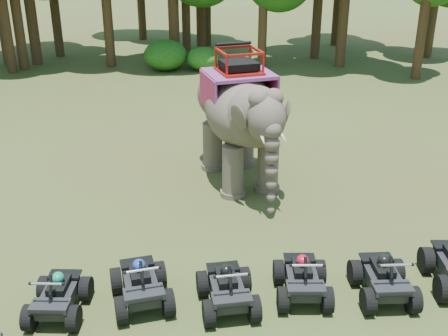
{
  "coord_description": "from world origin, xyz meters",
  "views": [
    {
      "loc": [
        -1.44,
        -12.15,
        7.79
      ],
      "look_at": [
        0.0,
        1.2,
        1.9
      ],
      "focal_mm": 45.0,
      "sensor_mm": 36.0,
      "label": 1
    }
  ],
  "objects_px": {
    "atv_0": "(57,291)",
    "atv_3": "(303,274)",
    "atv_2": "(227,284)",
    "atv_4": "(384,273)",
    "elephant": "(239,116)",
    "atv_1": "(141,279)"
  },
  "relations": [
    {
      "from": "elephant",
      "to": "atv_3",
      "type": "bearing_deg",
      "value": -96.29
    },
    {
      "from": "elephant",
      "to": "atv_0",
      "type": "relative_size",
      "value": 3.3
    },
    {
      "from": "atv_2",
      "to": "atv_3",
      "type": "distance_m",
      "value": 1.73
    },
    {
      "from": "atv_1",
      "to": "atv_2",
      "type": "distance_m",
      "value": 1.91
    },
    {
      "from": "elephant",
      "to": "atv_0",
      "type": "bearing_deg",
      "value": -137.76
    },
    {
      "from": "atv_2",
      "to": "atv_1",
      "type": "bearing_deg",
      "value": 166.27
    },
    {
      "from": "atv_0",
      "to": "atv_2",
      "type": "height_order",
      "value": "atv_2"
    },
    {
      "from": "atv_0",
      "to": "atv_1",
      "type": "relative_size",
      "value": 0.92
    },
    {
      "from": "atv_3",
      "to": "atv_0",
      "type": "bearing_deg",
      "value": -173.39
    },
    {
      "from": "atv_3",
      "to": "elephant",
      "type": "bearing_deg",
      "value": 101.31
    },
    {
      "from": "atv_2",
      "to": "atv_3",
      "type": "height_order",
      "value": "atv_2"
    },
    {
      "from": "atv_0",
      "to": "atv_4",
      "type": "height_order",
      "value": "atv_4"
    },
    {
      "from": "atv_1",
      "to": "atv_4",
      "type": "height_order",
      "value": "atv_1"
    },
    {
      "from": "atv_0",
      "to": "atv_4",
      "type": "xyz_separation_m",
      "value": [
        7.16,
        -0.17,
        0.04
      ]
    },
    {
      "from": "atv_2",
      "to": "atv_3",
      "type": "bearing_deg",
      "value": 3.55
    },
    {
      "from": "atv_0",
      "to": "atv_3",
      "type": "xyz_separation_m",
      "value": [
        5.35,
        0.04,
        0.02
      ]
    },
    {
      "from": "atv_2",
      "to": "atv_4",
      "type": "height_order",
      "value": "atv_4"
    },
    {
      "from": "elephant",
      "to": "atv_4",
      "type": "distance_m",
      "value": 7.25
    },
    {
      "from": "atv_2",
      "to": "atv_4",
      "type": "xyz_separation_m",
      "value": [
        3.52,
        -0.01,
        0.01
      ]
    },
    {
      "from": "atv_4",
      "to": "atv_0",
      "type": "bearing_deg",
      "value": -178.3
    },
    {
      "from": "atv_4",
      "to": "atv_2",
      "type": "bearing_deg",
      "value": -177.06
    },
    {
      "from": "atv_1",
      "to": "atv_3",
      "type": "relative_size",
      "value": 1.04
    }
  ]
}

